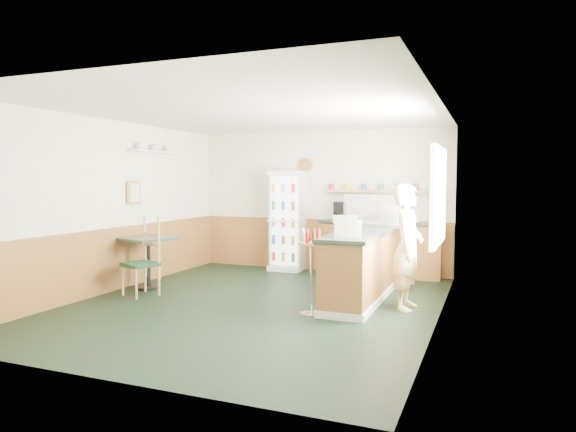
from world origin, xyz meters
The scene contains 13 objects.
ground centered at (0.00, 0.00, 0.00)m, with size 6.00×6.00×0.00m, color black.
room_envelope centered at (-0.23, 0.73, 1.52)m, with size 5.04×6.02×2.72m.
service_counter centered at (1.35, 1.07, 0.46)m, with size 0.68×3.01×1.01m.
back_counter centered at (1.19, 2.80, 0.55)m, with size 2.24×0.42×1.69m.
drinks_fridge centered at (-0.59, 2.74, 0.97)m, with size 0.64×0.54×1.93m.
display_case centered at (1.35, 1.59, 1.26)m, with size 0.90×0.47×0.51m.
cash_register centered at (1.35, 0.03, 1.11)m, with size 0.35×0.37×0.20m, color beige.
shopkeeper centered at (2.05, 0.50, 0.85)m, with size 0.57×0.41×1.70m, color tan.
condiment_stand centered at (0.93, -0.24, 0.74)m, with size 0.35×0.35×1.11m.
newspaper_rack centered at (0.99, 0.90, 0.57)m, with size 0.09×0.43×0.69m.
cafe_table centered at (-2.05, 0.30, 0.59)m, with size 0.95×0.95×0.84m.
cafe_chair centered at (-1.83, -0.06, 0.63)m, with size 0.58×0.59×1.21m.
dog_doorstop centered at (0.71, 1.01, 0.14)m, with size 0.25×0.32×0.30m.
Camera 1 is at (3.10, -6.49, 1.75)m, focal length 32.00 mm.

